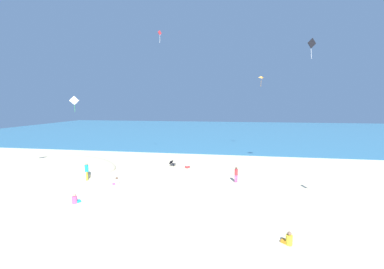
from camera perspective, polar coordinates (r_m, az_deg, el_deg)
name	(u,v)px	position (r m, az deg, el deg)	size (l,w,h in m)	color
ground_plane	(199,172)	(23.88, 1.77, -9.18)	(120.00, 120.00, 0.00)	beige
ocean_water	(218,130)	(61.71, 6.23, 1.02)	(120.00, 60.00, 0.05)	teal
dune_mound	(64,169)	(28.51, -28.67, -7.35)	(11.21, 7.85, 2.50)	beige
beach_chair_far_left	(172,163)	(26.45, -4.80, -6.94)	(0.77, 0.75, 0.56)	black
cooler_box	(187,166)	(25.52, -1.11, -7.75)	(0.53, 0.53, 0.28)	red
person_0	(288,240)	(13.40, 22.30, -22.47)	(0.59, 0.54, 0.67)	yellow
person_1	(75,200)	(18.69, -26.44, -13.94)	(0.53, 0.61, 0.68)	#D8599E
person_2	(87,170)	(23.32, -24.14, -7.87)	(0.42, 0.42, 1.61)	yellow
person_3	(116,182)	(21.35, -17.82, -10.87)	(0.59, 0.46, 0.66)	white
person_4	(236,174)	(21.14, 10.65, -9.27)	(0.36, 0.36, 1.37)	#D8599E
kite_red	(160,33)	(27.92, -7.82, 23.08)	(0.30, 0.48, 1.29)	red
kite_black	(312,44)	(24.34, 27.01, 18.99)	(0.82, 0.41, 1.76)	black
kite_orange	(261,77)	(35.05, 16.46, 13.21)	(0.79, 0.74, 1.51)	orange
kite_white	(74,101)	(25.45, -26.62, 7.31)	(0.77, 0.45, 1.53)	white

